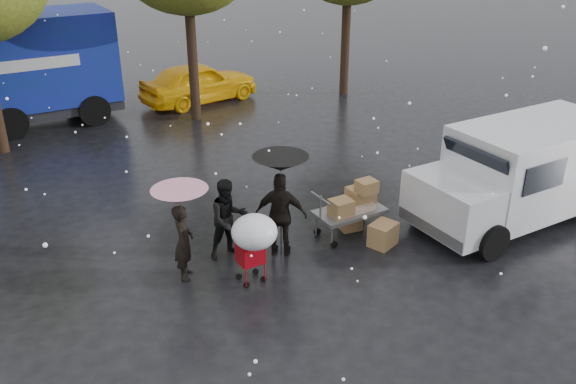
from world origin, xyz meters
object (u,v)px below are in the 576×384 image
person_black (281,215)px  white_van (522,172)px  person_pink (184,242)px  vendor_cart (353,203)px  shopping_cart (254,235)px  yellow_taxi (199,82)px

person_black → white_van: (5.35, -1.35, 0.27)m
person_pink → vendor_cart: (3.74, -0.23, -0.03)m
shopping_cart → vendor_cart: bearing=14.3°
vendor_cart → yellow_taxi: bearing=84.6°
vendor_cart → white_van: bearing=-19.7°
vendor_cart → white_van: white_van is taller
vendor_cart → yellow_taxi: yellow_taxi is taller
person_pink → vendor_cart: person_pink is taller
person_pink → person_black: 2.01m
white_van → yellow_taxi: white_van is taller
yellow_taxi → shopping_cart: bearing=153.6°
person_pink → shopping_cart: bearing=-102.3°
person_pink → vendor_cart: bearing=-63.1°
person_black → white_van: bearing=-156.8°
shopping_cart → yellow_taxi: shopping_cart is taller
person_pink → vendor_cart: size_ratio=1.00×
shopping_cart → white_van: 6.38m
person_pink → yellow_taxi: person_pink is taller
shopping_cart → white_van: (6.35, -0.60, 0.10)m
white_van → yellow_taxi: (-2.58, 12.10, -0.44)m
person_black → white_van: size_ratio=0.36×
yellow_taxi → white_van: bearing=-176.2°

